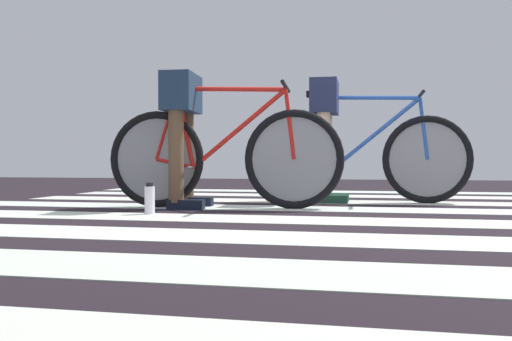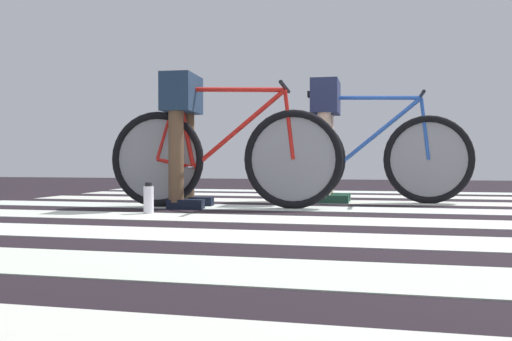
% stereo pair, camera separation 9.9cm
% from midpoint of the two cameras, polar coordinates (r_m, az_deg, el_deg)
% --- Properties ---
extents(ground, '(18.00, 14.00, 0.02)m').
position_cam_midpoint_polar(ground, '(3.72, 3.83, -4.50)').
color(ground, black).
extents(crosswalk_markings, '(5.42, 5.76, 0.00)m').
position_cam_midpoint_polar(crosswalk_markings, '(3.61, 4.16, -4.46)').
color(crosswalk_markings, beige).
rests_on(crosswalk_markings, ground).
extents(bicycle_1_of_2, '(1.74, 0.52, 0.93)m').
position_cam_midpoint_polar(bicycle_1_of_2, '(4.05, -4.05, 1.55)').
color(bicycle_1_of_2, black).
rests_on(bicycle_1_of_2, ground).
extents(cyclist_1_of_2, '(0.33, 0.42, 0.98)m').
position_cam_midpoint_polar(cyclist_1_of_2, '(4.13, -8.29, 5.03)').
color(cyclist_1_of_2, brown).
rests_on(cyclist_1_of_2, ground).
extents(bicycle_2_of_2, '(1.74, 0.52, 0.93)m').
position_cam_midpoint_polar(bicycle_2_of_2, '(4.66, 10.34, 1.46)').
color(bicycle_2_of_2, black).
rests_on(bicycle_2_of_2, ground).
extents(cyclist_2_of_2, '(0.31, 0.41, 1.02)m').
position_cam_midpoint_polar(cyclist_2_of_2, '(4.68, 6.54, 4.84)').
color(cyclist_2_of_2, beige).
rests_on(cyclist_2_of_2, ground).
extents(water_bottle, '(0.07, 0.07, 0.21)m').
position_cam_midpoint_polar(water_bottle, '(3.64, -11.63, -2.94)').
color(water_bottle, white).
rests_on(water_bottle, ground).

